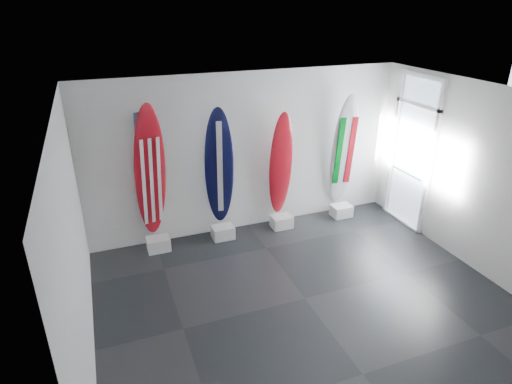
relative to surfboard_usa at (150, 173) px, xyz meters
name	(u,v)px	position (x,y,z in m)	size (l,w,h in m)	color
floor	(305,298)	(1.82, -2.28, -1.45)	(6.00, 6.00, 0.00)	black
ceiling	(316,99)	(1.82, -2.28, 1.55)	(6.00, 6.00, 0.00)	white
wall_back	(248,154)	(1.82, 0.22, 0.05)	(6.00, 6.00, 0.00)	silver
wall_front	(442,328)	(1.82, -4.78, 0.05)	(6.00, 6.00, 0.00)	silver
wall_left	(75,251)	(-1.18, -2.28, 0.05)	(5.00, 5.00, 0.00)	silver
wall_right	(478,180)	(4.82, -2.28, 0.05)	(5.00, 5.00, 0.00)	silver
display_block_usa	(159,244)	(0.00, -0.10, -1.33)	(0.40, 0.30, 0.24)	silver
surfboard_usa	(150,173)	(0.00, 0.00, 0.00)	(0.55, 0.08, 2.45)	maroon
display_block_navy	(223,232)	(1.20, -0.10, -1.33)	(0.40, 0.30, 0.24)	silver
surfboard_navy	(219,168)	(1.20, 0.00, -0.08)	(0.52, 0.08, 2.29)	black
display_block_swiss	(282,222)	(2.40, -0.10, -1.33)	(0.40, 0.30, 0.24)	silver
surfboard_swiss	(281,165)	(2.40, 0.00, -0.18)	(0.47, 0.08, 2.08)	maroon
display_block_italy	(341,211)	(3.76, -0.10, -1.33)	(0.40, 0.30, 0.24)	silver
surfboard_italy	(344,151)	(3.76, 0.00, -0.07)	(0.52, 0.08, 2.31)	silver
wall_outlet	(119,231)	(-0.63, 0.20, -1.10)	(0.09, 0.02, 0.13)	silver
glass_door	(412,154)	(4.79, -0.73, -0.03)	(0.12, 1.16, 2.85)	white
balcony	(457,189)	(6.12, -0.73, -0.95)	(2.80, 2.20, 1.20)	slate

